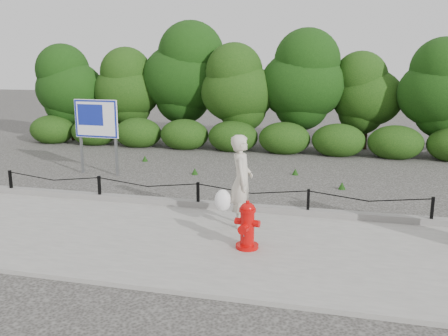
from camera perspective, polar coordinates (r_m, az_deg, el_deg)
name	(u,v)px	position (r m, az deg, el deg)	size (l,w,h in m)	color
ground	(198,211)	(11.01, -3.12, -5.15)	(90.00, 90.00, 0.00)	#2D2B28
sidewalk	(167,239)	(9.21, -6.86, -8.52)	(14.00, 4.00, 0.08)	gray
curb	(199,204)	(11.01, -3.05, -4.33)	(14.00, 0.22, 0.14)	slate
chain_barrier	(198,192)	(10.88, -3.14, -2.86)	(10.06, 0.06, 0.60)	black
treeline	(259,83)	(19.30, 4.18, 10.11)	(20.21, 3.72, 4.96)	black
fire_hydrant	(247,226)	(8.50, 2.80, -6.95)	(0.48, 0.50, 0.88)	#BC0707
pedestrian	(240,182)	(9.52, 1.98, -1.72)	(0.80, 0.75, 1.88)	beige
advertising_sign	(96,122)	(14.76, -15.12, 5.35)	(1.43, 0.18, 2.29)	slate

